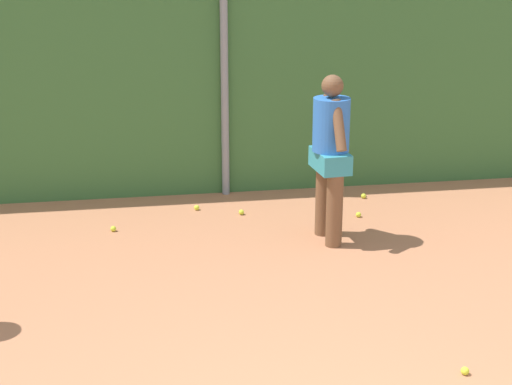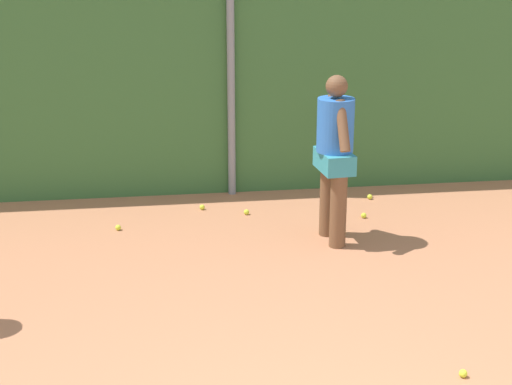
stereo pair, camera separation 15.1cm
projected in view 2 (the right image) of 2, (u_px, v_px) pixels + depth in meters
name	position (u px, v px, depth m)	size (l,w,h in m)	color
ground_plane	(299.00, 383.00, 6.08)	(29.79, 29.79, 0.00)	#B2704C
hedge_fence_backdrop	(229.00, 67.00, 10.15)	(19.36, 0.25, 3.35)	#386633
fence_post_center	(231.00, 66.00, 9.97)	(0.10, 0.10, 3.42)	gray
player_backcourt_far	(335.00, 150.00, 8.57)	(0.40, 0.79, 1.89)	brown
tennis_ball_2	(364.00, 215.00, 9.59)	(0.07, 0.07, 0.07)	#CCDB33
tennis_ball_5	(118.00, 228.00, 9.20)	(0.07, 0.07, 0.07)	#CCDB33
tennis_ball_6	(247.00, 212.00, 9.71)	(0.07, 0.07, 0.07)	#CCDB33
tennis_ball_8	(370.00, 197.00, 10.27)	(0.07, 0.07, 0.07)	#CCDB33
tennis_ball_9	(463.00, 373.00, 6.14)	(0.07, 0.07, 0.07)	#CCDB33
tennis_ball_10	(202.00, 207.00, 9.88)	(0.07, 0.07, 0.07)	#CCDB33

